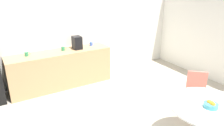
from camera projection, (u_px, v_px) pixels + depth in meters
wall_back at (77, 30)px, 5.55m from camera, size 6.00×0.10×2.60m
counter_block at (61, 69)px, 5.29m from camera, size 2.46×0.60×0.90m
round_table at (209, 113)px, 3.23m from camera, size 1.20×1.20×0.74m
chair_coral at (197, 88)px, 4.20m from camera, size 0.59×0.59×0.83m
fruit_bowl at (211, 105)px, 3.12m from camera, size 0.21×0.21×0.11m
mug_white at (27, 54)px, 4.81m from camera, size 0.13×0.08×0.09m
mug_green at (63, 49)px, 5.20m from camera, size 0.13×0.08×0.09m
mug_red at (91, 44)px, 5.60m from camera, size 0.13×0.08×0.09m
coffee_maker at (77, 43)px, 5.29m from camera, size 0.20×0.24×0.32m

